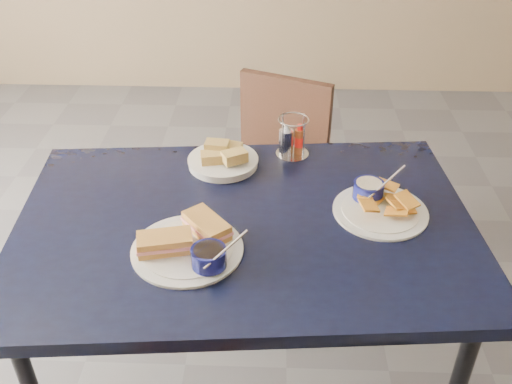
{
  "coord_description": "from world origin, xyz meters",
  "views": [
    {
      "loc": [
        -0.06,
        -1.37,
        1.72
      ],
      "look_at": [
        -0.11,
        -0.05,
        0.82
      ],
      "focal_mm": 40.0,
      "sensor_mm": 36.0,
      "label": 1
    }
  ],
  "objects_px": {
    "dining_table": "(245,237)",
    "chair_far": "(268,164)",
    "condiment_caddy": "(291,140)",
    "plantain_plate": "(377,203)",
    "bread_basket": "(223,159)",
    "sandwich_plate": "(191,244)"
  },
  "relations": [
    {
      "from": "dining_table",
      "to": "condiment_caddy",
      "type": "relative_size",
      "value": 9.93
    },
    {
      "from": "sandwich_plate",
      "to": "plantain_plate",
      "type": "xyz_separation_m",
      "value": [
        0.51,
        0.21,
        -0.0
      ]
    },
    {
      "from": "chair_far",
      "to": "dining_table",
      "type": "bearing_deg",
      "value": -94.09
    },
    {
      "from": "dining_table",
      "to": "chair_far",
      "type": "bearing_deg",
      "value": 85.91
    },
    {
      "from": "condiment_caddy",
      "to": "sandwich_plate",
      "type": "bearing_deg",
      "value": -117.8
    },
    {
      "from": "bread_basket",
      "to": "condiment_caddy",
      "type": "xyz_separation_m",
      "value": [
        0.22,
        0.08,
        0.03
      ]
    },
    {
      "from": "plantain_plate",
      "to": "condiment_caddy",
      "type": "distance_m",
      "value": 0.39
    },
    {
      "from": "sandwich_plate",
      "to": "condiment_caddy",
      "type": "distance_m",
      "value": 0.57
    },
    {
      "from": "plantain_plate",
      "to": "bread_basket",
      "type": "relative_size",
      "value": 1.21
    },
    {
      "from": "sandwich_plate",
      "to": "plantain_plate",
      "type": "height_order",
      "value": "same"
    },
    {
      "from": "bread_basket",
      "to": "condiment_caddy",
      "type": "relative_size",
      "value": 1.64
    },
    {
      "from": "plantain_plate",
      "to": "bread_basket",
      "type": "distance_m",
      "value": 0.51
    },
    {
      "from": "dining_table",
      "to": "chair_far",
      "type": "relative_size",
      "value": 1.63
    },
    {
      "from": "chair_far",
      "to": "bread_basket",
      "type": "height_order",
      "value": "chair_far"
    },
    {
      "from": "dining_table",
      "to": "condiment_caddy",
      "type": "bearing_deg",
      "value": 70.12
    },
    {
      "from": "dining_table",
      "to": "bread_basket",
      "type": "height_order",
      "value": "bread_basket"
    },
    {
      "from": "dining_table",
      "to": "bread_basket",
      "type": "xyz_separation_m",
      "value": [
        -0.09,
        0.3,
        0.08
      ]
    },
    {
      "from": "dining_table",
      "to": "plantain_plate",
      "type": "height_order",
      "value": "plantain_plate"
    },
    {
      "from": "plantain_plate",
      "to": "condiment_caddy",
      "type": "bearing_deg",
      "value": 129.55
    },
    {
      "from": "chair_far",
      "to": "condiment_caddy",
      "type": "distance_m",
      "value": 0.52
    },
    {
      "from": "plantain_plate",
      "to": "condiment_caddy",
      "type": "relative_size",
      "value": 1.99
    },
    {
      "from": "sandwich_plate",
      "to": "bread_basket",
      "type": "height_order",
      "value": "sandwich_plate"
    }
  ]
}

